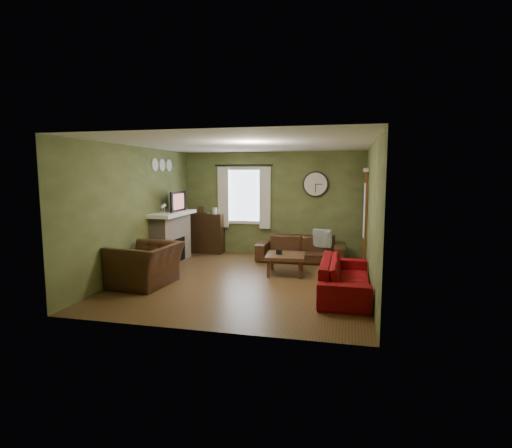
% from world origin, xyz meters
% --- Properties ---
extents(floor, '(4.60, 5.20, 0.00)m').
position_xyz_m(floor, '(0.00, 0.00, 0.00)').
color(floor, brown).
rests_on(floor, ground).
extents(ceiling, '(4.60, 5.20, 0.00)m').
position_xyz_m(ceiling, '(0.00, 0.00, 2.60)').
color(ceiling, white).
rests_on(ceiling, ground).
extents(wall_left, '(0.00, 5.20, 2.60)m').
position_xyz_m(wall_left, '(-2.30, 0.00, 1.30)').
color(wall_left, '#5D6837').
rests_on(wall_left, ground).
extents(wall_right, '(0.00, 5.20, 2.60)m').
position_xyz_m(wall_right, '(2.30, 0.00, 1.30)').
color(wall_right, '#5D6837').
rests_on(wall_right, ground).
extents(wall_back, '(4.60, 0.00, 2.60)m').
position_xyz_m(wall_back, '(0.00, 2.60, 1.30)').
color(wall_back, '#5D6837').
rests_on(wall_back, ground).
extents(wall_front, '(4.60, 0.00, 2.60)m').
position_xyz_m(wall_front, '(0.00, -2.60, 1.30)').
color(wall_front, '#5D6837').
rests_on(wall_front, ground).
extents(fireplace, '(0.40, 1.40, 1.10)m').
position_xyz_m(fireplace, '(-2.10, 1.15, 0.55)').
color(fireplace, tan).
rests_on(fireplace, floor).
extents(firebox, '(0.04, 0.60, 0.55)m').
position_xyz_m(firebox, '(-1.91, 1.15, 0.30)').
color(firebox, black).
rests_on(firebox, fireplace).
extents(mantel, '(0.58, 1.60, 0.08)m').
position_xyz_m(mantel, '(-2.07, 1.15, 1.14)').
color(mantel, white).
rests_on(mantel, fireplace).
extents(tv, '(0.08, 0.60, 0.35)m').
position_xyz_m(tv, '(-2.05, 1.30, 1.35)').
color(tv, black).
rests_on(tv, mantel).
extents(tv_screen, '(0.02, 0.62, 0.36)m').
position_xyz_m(tv_screen, '(-1.97, 1.30, 1.41)').
color(tv_screen, '#994C3F').
rests_on(tv_screen, mantel).
extents(medallion_left, '(0.28, 0.28, 0.03)m').
position_xyz_m(medallion_left, '(-2.28, 0.80, 2.25)').
color(medallion_left, white).
rests_on(medallion_left, wall_left).
extents(medallion_mid, '(0.28, 0.28, 0.03)m').
position_xyz_m(medallion_mid, '(-2.28, 1.15, 2.25)').
color(medallion_mid, white).
rests_on(medallion_mid, wall_left).
extents(medallion_right, '(0.28, 0.28, 0.03)m').
position_xyz_m(medallion_right, '(-2.28, 1.50, 2.25)').
color(medallion_right, white).
rests_on(medallion_right, wall_left).
extents(window_pane, '(1.00, 0.02, 1.30)m').
position_xyz_m(window_pane, '(-0.70, 2.58, 1.50)').
color(window_pane, silver).
rests_on(window_pane, wall_back).
extents(curtain_rod, '(0.03, 0.03, 1.50)m').
position_xyz_m(curtain_rod, '(-0.70, 2.48, 2.27)').
color(curtain_rod, black).
rests_on(curtain_rod, wall_back).
extents(curtain_left, '(0.28, 0.04, 1.55)m').
position_xyz_m(curtain_left, '(-1.25, 2.48, 1.45)').
color(curtain_left, white).
rests_on(curtain_left, wall_back).
extents(curtain_right, '(0.28, 0.04, 1.55)m').
position_xyz_m(curtain_right, '(-0.15, 2.48, 1.45)').
color(curtain_right, white).
rests_on(curtain_right, wall_back).
extents(wall_clock, '(0.64, 0.06, 0.64)m').
position_xyz_m(wall_clock, '(1.10, 2.55, 1.80)').
color(wall_clock, white).
rests_on(wall_clock, wall_back).
extents(door, '(0.05, 0.90, 2.10)m').
position_xyz_m(door, '(2.27, 1.85, 1.05)').
color(door, brown).
rests_on(door, floor).
extents(bookshelf, '(0.86, 0.37, 1.02)m').
position_xyz_m(bookshelf, '(-1.67, 2.40, 0.51)').
color(bookshelf, black).
rests_on(bookshelf, floor).
extents(book, '(0.28, 0.30, 0.02)m').
position_xyz_m(book, '(-1.75, 2.54, 0.96)').
color(book, '#4B2D1C').
rests_on(book, bookshelf).
extents(sofa_brown, '(2.04, 0.80, 0.60)m').
position_xyz_m(sofa_brown, '(0.82, 1.92, 0.30)').
color(sofa_brown, '#361E11').
rests_on(sofa_brown, floor).
extents(pillow_left, '(0.44, 0.24, 0.42)m').
position_xyz_m(pillow_left, '(1.32, 2.02, 0.55)').
color(pillow_left, '#93A2A2').
rests_on(pillow_left, sofa_brown).
extents(pillow_right, '(0.39, 0.25, 0.38)m').
position_xyz_m(pillow_right, '(1.31, 2.02, 0.55)').
color(pillow_right, '#93A2A2').
rests_on(pillow_right, sofa_brown).
extents(sofa_red, '(0.81, 2.07, 0.61)m').
position_xyz_m(sofa_red, '(1.87, -0.53, 0.30)').
color(sofa_red, maroon).
rests_on(sofa_red, floor).
extents(armchair, '(1.14, 1.27, 0.77)m').
position_xyz_m(armchair, '(-1.71, -0.77, 0.38)').
color(armchair, '#361E11').
rests_on(armchair, floor).
extents(coffee_table, '(0.82, 0.82, 0.41)m').
position_xyz_m(coffee_table, '(0.67, 0.61, 0.21)').
color(coffee_table, '#4B2D1C').
rests_on(coffee_table, floor).
extents(tissue_box, '(0.12, 0.12, 0.09)m').
position_xyz_m(tissue_box, '(0.54, 0.63, 0.40)').
color(tissue_box, black).
rests_on(tissue_box, coffee_table).
extents(wine_glass_a, '(0.07, 0.07, 0.19)m').
position_xyz_m(wine_glass_a, '(-2.05, 0.65, 1.28)').
color(wine_glass_a, white).
rests_on(wine_glass_a, mantel).
extents(wine_glass_b, '(0.08, 0.08, 0.22)m').
position_xyz_m(wine_glass_b, '(-2.05, 0.74, 1.29)').
color(wine_glass_b, white).
rests_on(wine_glass_b, mantel).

